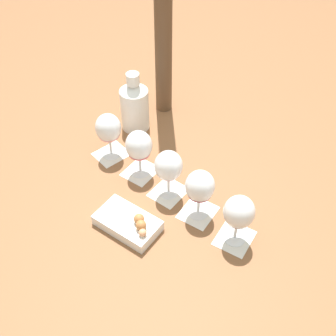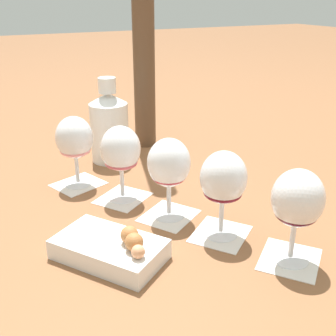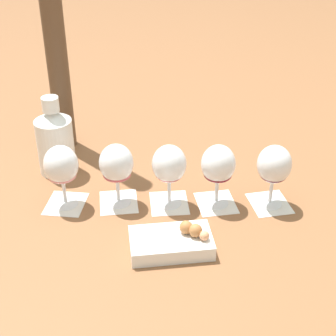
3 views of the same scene
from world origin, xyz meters
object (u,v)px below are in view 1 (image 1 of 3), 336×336
(wine_glass_4, at_px, (239,214))
(snack_dish, at_px, (129,223))
(wine_glass_3, at_px, (200,188))
(ceramic_vase, at_px, (133,105))
(wine_glass_0, at_px, (108,129))
(wine_glass_2, at_px, (170,167))
(wine_glass_1, at_px, (139,147))

(wine_glass_4, bearing_deg, snack_dish, -117.34)
(wine_glass_3, xyz_separation_m, ceramic_vase, (-0.44, -0.06, -0.01))
(wine_glass_0, bearing_deg, wine_glass_2, 28.87)
(wine_glass_0, distance_m, wine_glass_2, 0.25)
(wine_glass_4, relative_size, snack_dish, 0.77)
(wine_glass_2, xyz_separation_m, snack_dish, (0.08, -0.15, -0.09))
(snack_dish, bearing_deg, wine_glass_2, 119.15)
(wine_glass_4, distance_m, ceramic_vase, 0.56)
(wine_glass_0, relative_size, wine_glass_2, 1.00)
(wine_glass_1, bearing_deg, wine_glass_0, -149.45)
(wine_glass_1, height_order, wine_glass_4, same)
(wine_glass_0, height_order, wine_glass_1, same)
(wine_glass_0, xyz_separation_m, snack_dish, (0.31, -0.03, -0.09))
(wine_glass_0, height_order, wine_glass_4, same)
(wine_glass_0, bearing_deg, ceramic_vase, 134.46)
(wine_glass_0, height_order, wine_glass_2, same)
(wine_glass_2, xyz_separation_m, wine_glass_3, (0.10, 0.05, 0.00))
(snack_dish, bearing_deg, wine_glass_1, 154.31)
(wine_glass_4, height_order, ceramic_vase, ceramic_vase)
(wine_glass_0, xyz_separation_m, wine_glass_2, (0.22, 0.12, -0.00))
(ceramic_vase, bearing_deg, snack_dish, -18.88)
(wine_glass_1, bearing_deg, wine_glass_2, 27.16)
(ceramic_vase, bearing_deg, wine_glass_0, -45.54)
(wine_glass_2, relative_size, wine_glass_4, 1.00)
(wine_glass_1, xyz_separation_m, wine_glass_4, (0.33, 0.16, -0.00))
(wine_glass_2, bearing_deg, wine_glass_0, -151.13)
(wine_glass_4, distance_m, snack_dish, 0.30)
(wine_glass_3, distance_m, wine_glass_4, 0.13)
(wine_glass_3, distance_m, ceramic_vase, 0.44)
(wine_glass_0, bearing_deg, wine_glass_4, 27.44)
(wine_glass_1, distance_m, wine_glass_4, 0.37)
(wine_glass_1, height_order, wine_glass_2, same)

